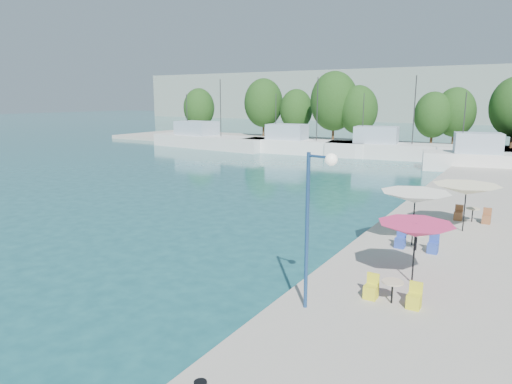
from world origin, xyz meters
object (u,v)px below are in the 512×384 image
Objects in this scene: trawler_02 at (301,145)px; umbrella_white at (415,197)px; umbrella_pink at (416,230)px; trawler_01 at (209,140)px; trawler_04 at (496,161)px; umbrella_cream at (466,190)px; trawler_03 at (393,150)px; street_lamp at (316,203)px.

umbrella_white is at bearing -61.79° from trawler_02.
umbrella_pink is 0.87× the size of umbrella_white.
trawler_01 is 6.41× the size of umbrella_white.
umbrella_pink is (-0.19, -34.67, 1.52)m from trawler_04.
umbrella_white is (-1.03, 4.50, 0.24)m from umbrella_pink.
umbrella_cream is at bearing -31.93° from trawler_01.
umbrella_white is 0.96× the size of umbrella_cream.
trawler_04 is 5.55× the size of umbrella_pink.
trawler_01 is 48.52m from umbrella_cream.
trawler_01 is 26.63m from trawler_03.
umbrella_pink is (23.01, -38.19, 1.52)m from trawler_02.
street_lamp is at bearing -68.53° from trawler_02.
trawler_02 is at bearing 7.84° from trawler_01.
trawler_04 reaches higher than umbrella_cream.
trawler_04 reaches higher than umbrella_white.
trawler_03 and trawler_04 have the same top height.
street_lamp is (-1.12, -8.38, 1.26)m from umbrella_white.
street_lamp is at bearing -103.09° from umbrella_cream.
trawler_02 is at bearing 127.04° from street_lamp.
umbrella_cream is at bearing 65.12° from umbrella_white.
umbrella_white is 0.61× the size of street_lamp.
street_lamp reaches higher than umbrella_cream.
umbrella_white is at bearing -36.41° from trawler_01.
trawler_04 reaches higher than street_lamp.
umbrella_cream is (1.67, 3.60, -0.09)m from umbrella_white.
trawler_03 is at bearing 110.79° from umbrella_cream.
trawler_03 is 41.15m from umbrella_pink.
umbrella_cream is 12.37m from street_lamp.
trawler_01 reaches higher than street_lamp.
trawler_04 is (11.48, -4.87, 0.00)m from trawler_03.
trawler_02 and trawler_04 have the same top height.
trawler_04 is at bearing 87.68° from umbrella_white.
umbrella_pink is at bearing 71.64° from street_lamp.
trawler_04 is at bearing 90.97° from umbrella_cream.
trawler_02 and trawler_03 have the same top height.
umbrella_pink is at bearing -77.07° from umbrella_white.
street_lamp is (-2.79, -11.98, 1.34)m from umbrella_cream.
trawler_02 reaches higher than umbrella_pink.
umbrella_pink is 0.83× the size of umbrella_cream.
trawler_04 is at bearing 1.13° from trawler_01.
trawler_03 is (26.56, 1.94, 0.00)m from trawler_01.
umbrella_cream is at bearing -101.63° from trawler_04.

